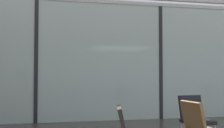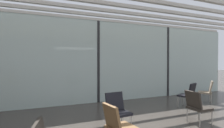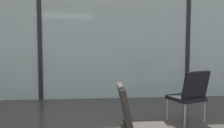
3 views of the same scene
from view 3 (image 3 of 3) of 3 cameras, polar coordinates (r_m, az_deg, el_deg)
The scene contains 6 objects.
glass_curtain_wall at distance 5.92m, azimuth -16.42°, elevation 7.81°, with size 14.00×0.08×3.27m, color #A3B7B2.
window_mullion_1 at distance 5.92m, azimuth -16.42°, elevation 7.81°, with size 0.10×0.12×3.27m, color black.
window_mullion_2 at distance 6.26m, azimuth 17.14°, elevation 7.61°, with size 0.10×0.12×3.27m, color black.
parked_airplane at distance 11.48m, azimuth -15.77°, elevation 8.87°, with size 11.85×4.33×4.33m.
lounge_chair_2 at distance 4.20m, azimuth 17.64°, elevation -6.53°, with size 0.64×0.66×0.87m.
lounge_chair_4 at distance 2.62m, azimuth 5.84°, elevation -13.12°, with size 0.54×0.50×0.87m.
Camera 3 is at (1.15, -0.59, 1.29)m, focal length 39.30 mm.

